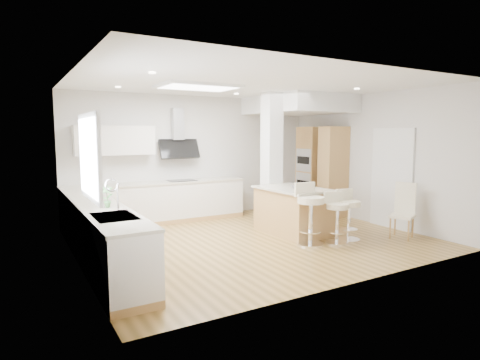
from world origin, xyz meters
TOP-DOWN VIEW (x-y plane):
  - ground at (0.00, 0.00)m, footprint 6.00×6.00m
  - ceiling at (0.00, 0.00)m, footprint 6.00×5.00m
  - wall_back at (0.00, 2.50)m, footprint 6.00×0.04m
  - wall_left at (-3.00, 0.00)m, footprint 0.04×5.00m
  - wall_right at (3.00, 0.00)m, footprint 0.04×5.00m
  - skylight at (-0.79, 0.60)m, footprint 4.10×2.10m
  - window_left at (-2.96, -0.90)m, footprint 0.06×1.28m
  - doorway_right at (2.97, -0.60)m, footprint 0.05×1.00m
  - counter_left at (-2.70, 0.23)m, footprint 0.63×4.50m
  - counter_back at (-0.91, 2.22)m, footprint 3.62×0.63m
  - pillar at (1.05, 0.95)m, footprint 0.35×0.35m
  - soffit at (2.10, 1.40)m, footprint 1.78×2.20m
  - oven_column at (2.68, 1.23)m, footprint 0.63×1.21m
  - peninsula at (0.94, 0.05)m, footprint 1.04×1.51m
  - bar_stool_a at (0.68, -0.77)m, footprint 0.49×0.49m
  - bar_stool_b at (1.15, -0.93)m, footprint 0.47×0.47m
  - bar_stool_c at (1.48, -0.89)m, footprint 0.46×0.46m
  - dining_chair at (2.52, -1.27)m, footprint 0.53×0.53m

SIDE VIEW (x-z plane):
  - ground at x=0.00m, z-range 0.00..0.00m
  - ceiling at x=0.00m, z-range -0.01..0.01m
  - peninsula at x=0.94m, z-range -0.03..0.93m
  - counter_left at x=-2.70m, z-range -0.22..1.13m
  - bar_stool_b at x=1.15m, z-range 0.06..0.96m
  - bar_stool_c at x=1.48m, z-range 0.06..0.99m
  - dining_chair at x=2.52m, z-range 0.04..1.07m
  - bar_stool_a at x=0.68m, z-range 0.07..1.15m
  - counter_back at x=-0.91m, z-range -0.55..1.95m
  - doorway_right at x=2.97m, z-range -0.05..2.05m
  - oven_column at x=2.68m, z-range 0.00..2.10m
  - wall_back at x=0.00m, z-range 0.00..2.80m
  - wall_left at x=-3.00m, z-range 0.00..2.80m
  - wall_right at x=3.00m, z-range 0.00..2.80m
  - pillar at x=1.05m, z-range 0.00..2.80m
  - window_left at x=-2.96m, z-range 1.16..2.23m
  - soffit at x=2.10m, z-range 2.40..2.80m
  - skylight at x=-0.79m, z-range 2.74..2.80m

